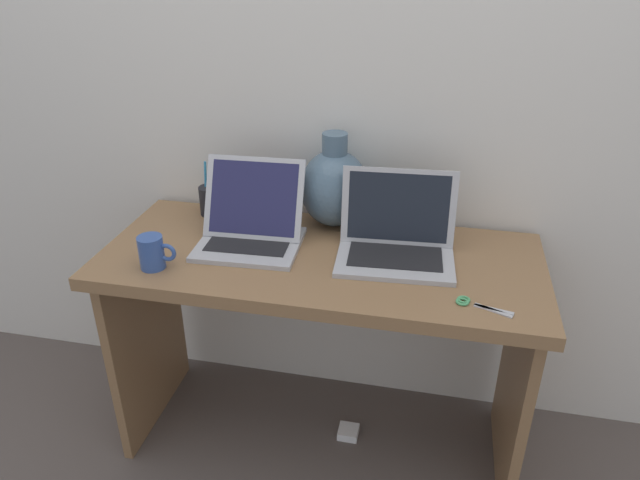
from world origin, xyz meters
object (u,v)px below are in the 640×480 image
object	(u,v)px
coffee_mug	(153,252)
green_vase	(334,187)
power_brick	(348,432)
laptop_right	(397,235)
pen_cup	(211,200)
laptop_left	(252,222)
scissors	(474,304)

from	to	relation	value
coffee_mug	green_vase	bearing A→B (deg)	41.13
green_vase	power_brick	distance (m)	0.88
laptop_right	pen_cup	world-z (taller)	laptop_right
laptop_left	coffee_mug	size ratio (longest dim) A/B	2.86
green_vase	power_brick	bearing A→B (deg)	-63.58
coffee_mug	scissors	size ratio (longest dim) A/B	0.76
scissors	green_vase	bearing A→B (deg)	138.08
laptop_right	pen_cup	size ratio (longest dim) A/B	1.88
laptop_left	coffee_mug	distance (m)	0.31
laptop_right	power_brick	world-z (taller)	laptop_right
laptop_right	pen_cup	xyz separation A→B (m)	(-0.64, 0.15, -0.01)
green_vase	coffee_mug	distance (m)	0.60
power_brick	laptop_left	bearing A→B (deg)	176.53
laptop_left	scissors	size ratio (longest dim) A/B	2.18
coffee_mug	scissors	bearing A→B (deg)	-0.41
pen_cup	scissors	xyz separation A→B (m)	(0.86, -0.39, -0.05)
coffee_mug	power_brick	bearing A→B (deg)	19.52
laptop_left	pen_cup	xyz separation A→B (m)	(-0.20, 0.17, -0.01)
coffee_mug	pen_cup	xyz separation A→B (m)	(0.03, 0.38, 0.00)
coffee_mug	laptop_right	bearing A→B (deg)	18.64
laptop_left	scissors	xyz separation A→B (m)	(0.67, -0.22, -0.06)
laptop_left	pen_cup	size ratio (longest dim) A/B	1.69
pen_cup	scissors	size ratio (longest dim) A/B	1.29
coffee_mug	power_brick	xyz separation A→B (m)	(0.55, 0.19, -0.77)
green_vase	pen_cup	xyz separation A→B (m)	(-0.42, -0.01, -0.08)
laptop_right	power_brick	distance (m)	0.79
green_vase	coffee_mug	bearing A→B (deg)	-138.87
green_vase	power_brick	xyz separation A→B (m)	(0.10, -0.20, -0.85)
laptop_left	pen_cup	world-z (taller)	laptop_left
laptop_left	green_vase	bearing A→B (deg)	38.60
pen_cup	laptop_left	bearing A→B (deg)	-39.88
coffee_mug	scissors	xyz separation A→B (m)	(0.89, -0.01, -0.05)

